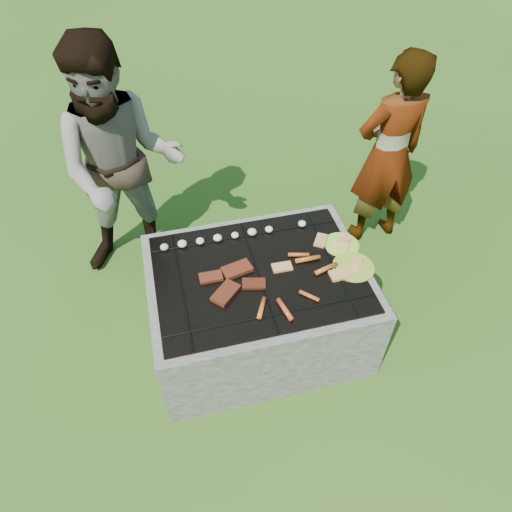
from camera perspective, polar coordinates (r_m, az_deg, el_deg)
The scene contains 10 objects.
lawn at distance 3.16m, azimuth 0.22°, elevation -9.51°, with size 60.00×60.00×0.00m, color #254B12.
fire_pit at distance 2.93m, azimuth 0.24°, elevation -6.38°, with size 1.30×1.00×0.62m.
mushrooms at distance 2.87m, azimuth -3.68°, elevation 2.48°, with size 0.94×0.06×0.04m.
pork_slabs at distance 2.62m, azimuth -3.06°, elevation -3.09°, with size 0.37×0.32×0.03m.
sausages at distance 2.63m, azimuth 5.38°, elevation -3.18°, with size 0.56×0.49×0.03m.
bread_on_grate at distance 2.75m, azimuth 7.91°, elevation -0.82°, with size 0.45×0.41×0.02m.
plate_far at distance 2.89m, azimuth 10.61°, elevation 1.39°, with size 0.28×0.28×0.03m.
plate_near at distance 2.77m, azimuth 12.08°, elevation -1.37°, with size 0.27×0.27×0.03m.
cook at distance 3.49m, azimuth 16.19°, elevation 12.06°, with size 0.55×0.36×1.51m, color #A39788.
bystander at distance 3.17m, azimuth -16.30°, elevation 10.45°, with size 0.83×0.65×1.71m, color #A99E8D.
Camera 1 is at (-0.45, -1.74, 2.60)m, focal length 32.00 mm.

